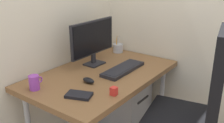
{
  "coord_description": "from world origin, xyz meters",
  "views": [
    {
      "loc": [
        -1.47,
        -1.18,
        1.51
      ],
      "look_at": [
        0.03,
        -0.08,
        0.84
      ],
      "focal_mm": 40.97,
      "sensor_mm": 36.0,
      "label": 1
    }
  ],
  "objects_px": {
    "office_chair": "(196,105)",
    "desk_clamp_accessory": "(114,91)",
    "monitor": "(93,39)",
    "notebook": "(79,95)",
    "pen_holder": "(118,48)",
    "mouse": "(89,80)",
    "coffee_mug": "(34,82)",
    "keyboard": "(123,69)",
    "filing_cabinet": "(122,103)"
  },
  "relations": [
    {
      "from": "keyboard",
      "to": "coffee_mug",
      "type": "height_order",
      "value": "coffee_mug"
    },
    {
      "from": "keyboard",
      "to": "pen_holder",
      "type": "relative_size",
      "value": 2.62
    },
    {
      "from": "desk_clamp_accessory",
      "to": "filing_cabinet",
      "type": "bearing_deg",
      "value": 29.56
    },
    {
      "from": "keyboard",
      "to": "desk_clamp_accessory",
      "type": "height_order",
      "value": "desk_clamp_accessory"
    },
    {
      "from": "office_chair",
      "to": "pen_holder",
      "type": "height_order",
      "value": "office_chair"
    },
    {
      "from": "pen_holder",
      "to": "coffee_mug",
      "type": "height_order",
      "value": "pen_holder"
    },
    {
      "from": "mouse",
      "to": "desk_clamp_accessory",
      "type": "height_order",
      "value": "desk_clamp_accessory"
    },
    {
      "from": "office_chair",
      "to": "coffee_mug",
      "type": "relative_size",
      "value": 11.09
    },
    {
      "from": "office_chair",
      "to": "mouse",
      "type": "xyz_separation_m",
      "value": [
        -0.35,
        0.68,
        0.14
      ]
    },
    {
      "from": "filing_cabinet",
      "to": "pen_holder",
      "type": "bearing_deg",
      "value": 46.35
    },
    {
      "from": "pen_holder",
      "to": "notebook",
      "type": "distance_m",
      "value": 0.98
    },
    {
      "from": "notebook",
      "to": "desk_clamp_accessory",
      "type": "height_order",
      "value": "desk_clamp_accessory"
    },
    {
      "from": "mouse",
      "to": "notebook",
      "type": "bearing_deg",
      "value": -152.74
    },
    {
      "from": "filing_cabinet",
      "to": "desk_clamp_accessory",
      "type": "distance_m",
      "value": 0.86
    },
    {
      "from": "monitor",
      "to": "notebook",
      "type": "relative_size",
      "value": 3.09
    },
    {
      "from": "office_chair",
      "to": "desk_clamp_accessory",
      "type": "bearing_deg",
      "value": 133.71
    },
    {
      "from": "keyboard",
      "to": "coffee_mug",
      "type": "relative_size",
      "value": 4.15
    },
    {
      "from": "keyboard",
      "to": "filing_cabinet",
      "type": "bearing_deg",
      "value": 35.06
    },
    {
      "from": "office_chair",
      "to": "desk_clamp_accessory",
      "type": "relative_size",
      "value": 21.12
    },
    {
      "from": "office_chair",
      "to": "notebook",
      "type": "distance_m",
      "value": 0.81
    },
    {
      "from": "office_chair",
      "to": "mouse",
      "type": "bearing_deg",
      "value": 117.58
    },
    {
      "from": "keyboard",
      "to": "mouse",
      "type": "bearing_deg",
      "value": 168.68
    },
    {
      "from": "pen_holder",
      "to": "coffee_mug",
      "type": "distance_m",
      "value": 1.02
    },
    {
      "from": "monitor",
      "to": "desk_clamp_accessory",
      "type": "relative_size",
      "value": 9.17
    },
    {
      "from": "office_chair",
      "to": "coffee_mug",
      "type": "bearing_deg",
      "value": 125.8
    },
    {
      "from": "notebook",
      "to": "desk_clamp_accessory",
      "type": "bearing_deg",
      "value": -69.84
    },
    {
      "from": "mouse",
      "to": "pen_holder",
      "type": "height_order",
      "value": "pen_holder"
    },
    {
      "from": "keyboard",
      "to": "desk_clamp_accessory",
      "type": "xyz_separation_m",
      "value": [
        -0.39,
        -0.19,
        0.01
      ]
    },
    {
      "from": "monitor",
      "to": "office_chair",
      "type": "bearing_deg",
      "value": -87.93
    },
    {
      "from": "monitor",
      "to": "notebook",
      "type": "bearing_deg",
      "value": -148.78
    },
    {
      "from": "notebook",
      "to": "coffee_mug",
      "type": "distance_m",
      "value": 0.33
    },
    {
      "from": "monitor",
      "to": "desk_clamp_accessory",
      "type": "distance_m",
      "value": 0.64
    },
    {
      "from": "filing_cabinet",
      "to": "coffee_mug",
      "type": "bearing_deg",
      "value": 171.32
    },
    {
      "from": "desk_clamp_accessory",
      "to": "monitor",
      "type": "bearing_deg",
      "value": 52.81
    },
    {
      "from": "office_chair",
      "to": "mouse",
      "type": "height_order",
      "value": "office_chair"
    },
    {
      "from": "keyboard",
      "to": "pen_holder",
      "type": "xyz_separation_m",
      "value": [
        0.38,
        0.32,
        0.03
      ]
    },
    {
      "from": "filing_cabinet",
      "to": "monitor",
      "type": "height_order",
      "value": "monitor"
    },
    {
      "from": "keyboard",
      "to": "coffee_mug",
      "type": "xyz_separation_m",
      "value": [
        -0.64,
        0.29,
        0.04
      ]
    },
    {
      "from": "mouse",
      "to": "desk_clamp_accessory",
      "type": "xyz_separation_m",
      "value": [
        -0.05,
        -0.26,
        0.01
      ]
    },
    {
      "from": "office_chair",
      "to": "notebook",
      "type": "bearing_deg",
      "value": 133.15
    },
    {
      "from": "office_chair",
      "to": "desk_clamp_accessory",
      "type": "xyz_separation_m",
      "value": [
        -0.4,
        0.42,
        0.14
      ]
    },
    {
      "from": "keyboard",
      "to": "notebook",
      "type": "relative_size",
      "value": 2.66
    },
    {
      "from": "mouse",
      "to": "coffee_mug",
      "type": "distance_m",
      "value": 0.37
    },
    {
      "from": "desk_clamp_accessory",
      "to": "keyboard",
      "type": "bearing_deg",
      "value": 26.0
    },
    {
      "from": "office_chair",
      "to": "monitor",
      "type": "bearing_deg",
      "value": 92.07
    },
    {
      "from": "filing_cabinet",
      "to": "pen_holder",
      "type": "xyz_separation_m",
      "value": [
        0.15,
        0.16,
        0.5
      ]
    },
    {
      "from": "notebook",
      "to": "mouse",
      "type": "bearing_deg",
      "value": 2.98
    },
    {
      "from": "office_chair",
      "to": "filing_cabinet",
      "type": "bearing_deg",
      "value": 73.95
    },
    {
      "from": "filing_cabinet",
      "to": "pen_holder",
      "type": "relative_size",
      "value": 3.37
    },
    {
      "from": "office_chair",
      "to": "desk_clamp_accessory",
      "type": "distance_m",
      "value": 0.59
    }
  ]
}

